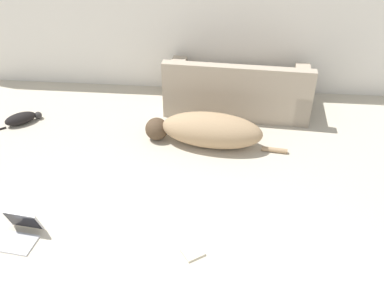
# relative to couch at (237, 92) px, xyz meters

# --- Properties ---
(wall_back) EXTENTS (7.63, 0.06, 2.65)m
(wall_back) POSITION_rel_couch_xyz_m (-0.76, 0.63, 1.06)
(wall_back) COLOR silver
(wall_back) RESTS_ON ground_plane
(couch) EXTENTS (1.98, 0.95, 0.78)m
(couch) POSITION_rel_couch_xyz_m (0.00, 0.00, 0.00)
(couch) COLOR tan
(couch) RESTS_ON ground_plane
(dog) EXTENTS (1.76, 0.62, 0.42)m
(dog) POSITION_rel_couch_xyz_m (-0.35, -0.93, -0.06)
(dog) COLOR #A38460
(dog) RESTS_ON ground_plane
(cat) EXTENTS (0.49, 0.42, 0.15)m
(cat) POSITION_rel_couch_xyz_m (-2.83, -0.66, -0.19)
(cat) COLOR black
(cat) RESTS_ON ground_plane
(laptop_open) EXTENTS (0.37, 0.38, 0.26)m
(laptop_open) POSITION_rel_couch_xyz_m (-1.98, -2.63, -0.18)
(laptop_open) COLOR #B7B7BC
(laptop_open) RESTS_ON ground_plane
(book_cream) EXTENTS (0.23, 0.23, 0.02)m
(book_cream) POSITION_rel_couch_xyz_m (-0.37, -2.69, -0.25)
(book_cream) COLOR beige
(book_cream) RESTS_ON ground_plane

